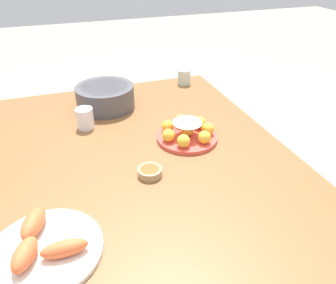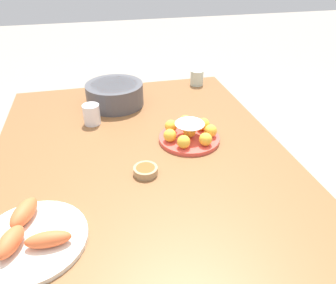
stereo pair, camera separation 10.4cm
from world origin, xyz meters
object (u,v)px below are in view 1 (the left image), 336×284
Objects in this scene: dining_table at (147,182)px; serving_bowl at (105,96)px; cake_plate at (187,132)px; cup_far at (85,118)px; seafood_platter at (43,247)px; sauce_bowl at (150,172)px; cup_near at (184,77)px.

dining_table is 0.53m from serving_bowl.
cake_plate is 0.43m from cup_far.
sauce_bowl is at bearing -57.61° from seafood_platter.
cup_far is at bearing 58.21° from cake_plate.
cake_plate is 0.89× the size of serving_bowl.
cup_far is at bearing 119.51° from cup_near.
cup_near is at bearing -38.52° from seafood_platter.
cake_plate is at bearing 159.79° from cup_near.
serving_bowl is at bearing 4.63° from sauce_bowl.
serving_bowl reaches higher than cup_far.
serving_bowl is 3.25× the size of sauce_bowl.
sauce_bowl is (-0.57, -0.05, -0.04)m from serving_bowl.
cake_plate is at bearing -54.30° from seafood_platter.
serving_bowl is 0.20m from cup_far.
cup_far reaches higher than sauce_bowl.
sauce_bowl is at bearing -175.37° from serving_bowl.
cup_far is (0.34, 0.17, 0.12)m from dining_table.
sauce_bowl is at bearing 130.67° from cake_plate.
cup_near is (0.72, -0.40, 0.03)m from sauce_bowl.
cup_near is at bearing -20.21° from cake_plate.
sauce_bowl is 1.03× the size of cup_near.
sauce_bowl is (-0.17, 0.20, -0.02)m from cake_plate.
seafood_platter is 3.62× the size of cup_near.
cake_plate is at bearing -121.79° from cup_far.
seafood_platter is at bearing 125.70° from cake_plate.
sauce_bowl is at bearing 150.67° from cup_near.
serving_bowl reaches higher than cup_near.
seafood_platter is 1.19m from cup_near.
cup_far is (-0.17, 0.11, -0.01)m from serving_bowl.
sauce_bowl is 0.94× the size of cup_far.
serving_bowl reaches higher than dining_table.
dining_table is 0.40m from cup_far.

